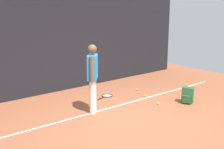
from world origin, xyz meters
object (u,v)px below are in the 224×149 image
Objects in this scene: tennis_ball_near_player at (137,89)px; tennis_racket at (106,96)px; tennis_player at (93,74)px; backpack at (187,96)px; tennis_ball_by_fence at (158,104)px; tennis_ball_mid_court at (145,96)px.

tennis_racket is at bearing 173.10° from tennis_ball_near_player.
tennis_player is 2.73m from backpack.
backpack reaches higher than tennis_ball_near_player.
tennis_player is at bearing -141.47° from backpack.
tennis_player is 2.02m from tennis_ball_by_fence.
tennis_ball_by_fence is at bearing 109.80° from tennis_player.
backpack is at bearing 108.15° from tennis_player.
tennis_racket is 9.65× the size of tennis_ball_near_player.
tennis_player is 25.76× the size of tennis_ball_near_player.
backpack is at bearing -65.47° from tennis_ball_mid_court.
tennis_ball_mid_court is (0.23, 0.72, 0.00)m from tennis_ball_by_fence.
tennis_player is at bearing -178.53° from tennis_ball_mid_court.
tennis_ball_by_fence is at bearing -145.03° from backpack.
tennis_ball_mid_court is at bearing -58.68° from tennis_racket.
tennis_ball_near_player is (1.11, -0.13, 0.02)m from tennis_racket.
backpack reaches higher than tennis_ball_by_fence.
tennis_ball_near_player is 0.67m from tennis_ball_mid_court.
tennis_ball_by_fence is at bearing -107.79° from tennis_ball_mid_court.
tennis_player reaches higher than tennis_ball_mid_court.
tennis_racket is (1.04, 0.80, -0.95)m from tennis_player.
backpack is at bearing -27.33° from tennis_ball_by_fence.
tennis_ball_mid_court is at bearing 72.21° from tennis_ball_by_fence.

